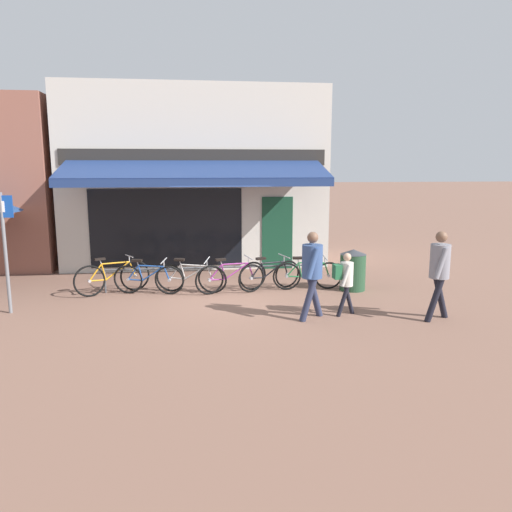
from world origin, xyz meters
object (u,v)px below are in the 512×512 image
at_px(parking_sign, 4,240).
at_px(pedestrian_second_adult, 440,266).
at_px(bicycle_orange, 113,277).
at_px(bicycle_blue, 148,279).
at_px(litter_bin, 353,270).
at_px(bicycle_purple, 231,277).
at_px(bicycle_green, 308,275).
at_px(bicycle_silver, 191,277).
at_px(bicycle_black, 269,275).
at_px(pedestrian_adult, 312,266).
at_px(pedestrian_child, 345,277).

bearing_deg(parking_sign, pedestrian_second_adult, -10.16).
bearing_deg(bicycle_orange, bicycle_blue, -38.69).
bearing_deg(bicycle_orange, litter_bin, -29.90).
xyz_separation_m(bicycle_purple, bicycle_green, (1.86, 0.02, -0.01)).
height_order(bicycle_silver, bicycle_black, bicycle_silver).
bearing_deg(litter_bin, bicycle_blue, 177.89).
bearing_deg(bicycle_silver, bicycle_orange, -169.34).
bearing_deg(bicycle_orange, pedestrian_adult, -57.21).
bearing_deg(bicycle_silver, pedestrian_second_adult, -13.80).
bearing_deg(bicycle_blue, bicycle_black, 13.13).
distance_m(bicycle_blue, pedestrian_child, 4.63).
relative_size(pedestrian_adult, pedestrian_second_adult, 0.99).
xyz_separation_m(bicycle_silver, bicycle_green, (2.81, -0.06, -0.00)).
distance_m(bicycle_silver, pedestrian_adult, 3.39).
bearing_deg(bicycle_purple, pedestrian_child, -61.75).
height_order(pedestrian_second_adult, parking_sign, parking_sign).
bearing_deg(pedestrian_child, parking_sign, 169.07).
distance_m(bicycle_orange, bicycle_blue, 0.86).
bearing_deg(bicycle_silver, pedestrian_child, -19.88).
bearing_deg(pedestrian_second_adult, bicycle_silver, 148.39).
relative_size(bicycle_orange, bicycle_blue, 1.00).
xyz_separation_m(bicycle_blue, bicycle_silver, (0.99, 0.02, -0.00)).
distance_m(bicycle_black, litter_bin, 2.02).
relative_size(litter_bin, parking_sign, 0.41).
height_order(bicycle_blue, bicycle_silver, bicycle_silver).
relative_size(bicycle_black, parking_sign, 0.66).
bearing_deg(pedestrian_child, litter_bin, 65.21).
height_order(bicycle_orange, litter_bin, litter_bin).
height_order(bicycle_blue, bicycle_green, bicycle_blue).
height_order(bicycle_black, bicycle_green, bicycle_green).
bearing_deg(bicycle_orange, bicycle_green, -29.10).
bearing_deg(bicycle_purple, pedestrian_adult, -74.85).
xyz_separation_m(pedestrian_adult, parking_sign, (-6.03, 1.14, 0.45)).
height_order(bicycle_purple, pedestrian_adult, pedestrian_adult).
bearing_deg(pedestrian_second_adult, pedestrian_child, 161.31).
height_order(bicycle_blue, litter_bin, litter_bin).
xyz_separation_m(pedestrian_adult, pedestrian_child, (0.71, 0.14, -0.26)).
bearing_deg(parking_sign, bicycle_black, 12.57).
bearing_deg(bicycle_blue, bicycle_green, 11.37).
xyz_separation_m(bicycle_orange, bicycle_black, (3.72, -0.13, -0.02)).
xyz_separation_m(pedestrian_adult, litter_bin, (1.54, 2.15, -0.55)).
xyz_separation_m(bicycle_green, pedestrian_child, (0.26, -2.14, 0.43)).
height_order(bicycle_green, pedestrian_adult, pedestrian_adult).
bearing_deg(bicycle_black, pedestrian_adult, -100.46).
distance_m(bicycle_orange, pedestrian_adult, 4.93).
bearing_deg(bicycle_silver, parking_sign, -145.98).
bearing_deg(litter_bin, bicycle_purple, 177.78).
bearing_deg(parking_sign, pedestrian_child, -8.44).
xyz_separation_m(bicycle_orange, bicycle_green, (4.64, -0.23, -0.02)).
height_order(bicycle_purple, pedestrian_child, pedestrian_child).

